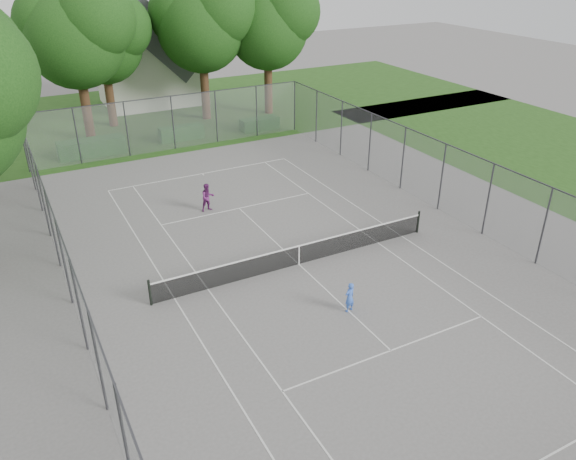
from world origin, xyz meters
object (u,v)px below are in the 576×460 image
woman_player (208,197)px  girl_player (350,297)px  tennis_net (299,254)px  house (149,55)px

woman_player → girl_player: bearing=-86.8°
woman_player → tennis_net: bearing=-82.7°
tennis_net → girl_player: size_ratio=10.68×
house → girl_player: size_ratio=8.17×
house → woman_player: size_ratio=6.75×
tennis_net → girl_player: girl_player is taller
house → girl_player: house is taller
tennis_net → woman_player: 7.06m
tennis_net → girl_player: (0.02, -3.81, 0.09)m
girl_player → woman_player: woman_player is taller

